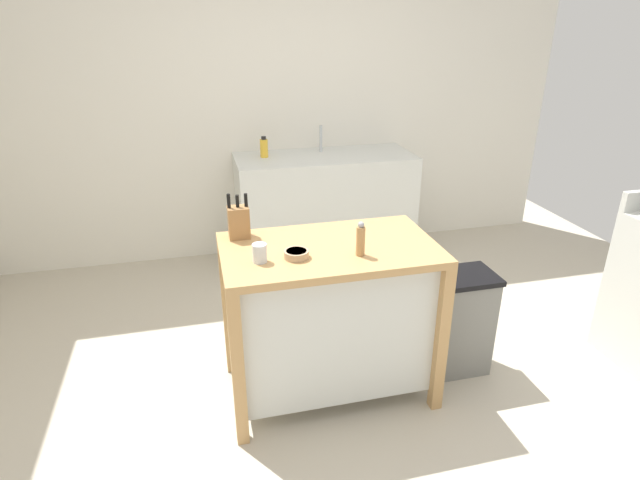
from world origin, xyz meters
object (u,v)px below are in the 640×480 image
kitchen_island (329,312)px  bowl_ceramic_wide (296,254)px  knife_block (239,222)px  trash_bin (459,322)px  pepper_grinder (361,239)px  drinking_cup (260,253)px  bottle_dish_soap (264,148)px  sink_faucet (321,139)px

kitchen_island → bowl_ceramic_wide: size_ratio=9.10×
knife_block → bowl_ceramic_wide: (0.24, -0.32, -0.07)m
knife_block → trash_bin: (1.23, -0.23, -0.66)m
pepper_grinder → drinking_cup: bearing=175.0°
kitchen_island → drinking_cup: size_ratio=12.07×
knife_block → drinking_cup: size_ratio=2.67×
drinking_cup → bottle_dish_soap: size_ratio=0.54×
knife_block → bottle_dish_soap: 1.60m
kitchen_island → bottle_dish_soap: 1.85m
pepper_grinder → trash_bin: size_ratio=0.28×
bowl_ceramic_wide → kitchen_island: bearing=26.3°
knife_block → pepper_grinder: size_ratio=1.39×
bowl_ceramic_wide → trash_bin: bearing=5.4°
pepper_grinder → sink_faucet: sink_faucet is taller
kitchen_island → pepper_grinder: (0.12, -0.14, 0.47)m
sink_faucet → bottle_dish_soap: 0.50m
bowl_ceramic_wide → sink_faucet: 2.04m
knife_block → bowl_ceramic_wide: bearing=-53.0°
trash_bin → sink_faucet: size_ratio=2.86×
trash_bin → drinking_cup: bearing=-175.3°
sink_faucet → bowl_ceramic_wide: bearing=-107.4°
bowl_ceramic_wide → knife_block: bearing=127.0°
bottle_dish_soap → pepper_grinder: bearing=-84.3°
knife_block → sink_faucet: sink_faucet is taller
knife_block → pepper_grinder: knife_block is taller
bowl_ceramic_wide → drinking_cup: size_ratio=1.33×
bowl_ceramic_wide → bottle_dish_soap: bearing=86.4°
drinking_cup → sink_faucet: (0.79, 1.95, 0.09)m
drinking_cup → trash_bin: drinking_cup is taller
sink_faucet → kitchen_island: bearing=-102.7°
trash_bin → sink_faucet: sink_faucet is taller
sink_faucet → knife_block: bearing=-117.7°
kitchen_island → trash_bin: bearing=-0.1°
bottle_dish_soap → kitchen_island: bearing=-87.7°
knife_block → sink_faucet: bearing=62.3°
drinking_cup → bottle_dish_soap: bottle_dish_soap is taller
bowl_ceramic_wide → drinking_cup: 0.18m
kitchen_island → knife_block: knife_block is taller
knife_block → pepper_grinder: (0.55, -0.37, -0.01)m
bowl_ceramic_wide → sink_faucet: bearing=72.6°
trash_bin → kitchen_island: bearing=179.9°
kitchen_island → drinking_cup: (-0.37, -0.10, 0.44)m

